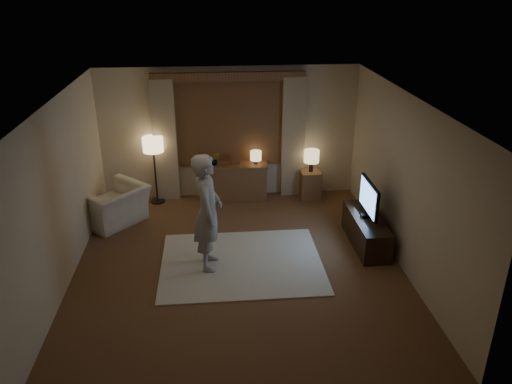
{
  "coord_description": "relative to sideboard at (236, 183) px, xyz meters",
  "views": [
    {
      "loc": [
        -0.34,
        -6.66,
        4.16
      ],
      "look_at": [
        0.33,
        0.6,
        0.97
      ],
      "focal_mm": 35.0,
      "sensor_mm": 36.0,
      "label": 1
    }
  ],
  "objects": [
    {
      "name": "side_table",
      "position": [
        1.5,
        -0.05,
        -0.07
      ],
      "size": [
        0.4,
        0.4,
        0.56
      ],
      "primitive_type": "cube",
      "color": "brown",
      "rests_on": "floor"
    },
    {
      "name": "tv_stand",
      "position": [
        2.05,
        -2.03,
        -0.1
      ],
      "size": [
        0.45,
        1.4,
        0.5
      ],
      "primitive_type": "cube",
      "color": "black",
      "rests_on": "floor"
    },
    {
      "name": "floor_lamp",
      "position": [
        -1.56,
        0.0,
        0.78
      ],
      "size": [
        0.39,
        0.39,
        1.34
      ],
      "color": "black",
      "rests_on": "floor"
    },
    {
      "name": "table_lamp_sideboard",
      "position": [
        0.4,
        0.0,
        0.55
      ],
      "size": [
        0.22,
        0.22,
        0.3
      ],
      "color": "black",
      "rests_on": "sideboard"
    },
    {
      "name": "tv",
      "position": [
        2.05,
        -2.03,
        0.49
      ],
      "size": [
        0.21,
        0.86,
        0.62
      ],
      "color": "black",
      "rests_on": "tv_stand"
    },
    {
      "name": "person",
      "position": [
        -0.54,
        -2.49,
        0.58
      ],
      "size": [
        0.47,
        0.68,
        1.82
      ],
      "primitive_type": "imported",
      "rotation": [
        0.0,
        0.0,
        1.52
      ],
      "color": "#ABA79E",
      "rests_on": "rug"
    },
    {
      "name": "sideboard",
      "position": [
        0.0,
        0.0,
        0.0
      ],
      "size": [
        1.2,
        0.4,
        0.7
      ],
      "primitive_type": "cube",
      "color": "brown",
      "rests_on": "floor"
    },
    {
      "name": "plant",
      "position": [
        -0.4,
        0.0,
        0.5
      ],
      "size": [
        0.17,
        0.13,
        0.3
      ],
      "primitive_type": "imported",
      "color": "#999999",
      "rests_on": "sideboard"
    },
    {
      "name": "room",
      "position": [
        -0.1,
        -2.0,
        0.98
      ],
      "size": [
        5.04,
        5.54,
        2.64
      ],
      "color": "brown",
      "rests_on": "ground"
    },
    {
      "name": "picture_frame",
      "position": [
        0.0,
        0.0,
        0.45
      ],
      "size": [
        0.16,
        0.02,
        0.2
      ],
      "primitive_type": "cube",
      "color": "brown",
      "rests_on": "sideboard"
    },
    {
      "name": "armchair",
      "position": [
        -2.25,
        -0.85,
        -0.0
      ],
      "size": [
        1.41,
        1.41,
        0.69
      ],
      "primitive_type": "imported",
      "rotation": [
        0.0,
        0.0,
        -2.31
      ],
      "color": "beige",
      "rests_on": "floor"
    },
    {
      "name": "rug",
      "position": [
        -0.05,
        -2.45,
        -0.34
      ],
      "size": [
        2.5,
        2.0,
        0.02
      ],
      "primitive_type": "cube",
      "color": "beige",
      "rests_on": "floor"
    },
    {
      "name": "table_lamp_side",
      "position": [
        1.5,
        -0.05,
        0.52
      ],
      "size": [
        0.3,
        0.3,
        0.44
      ],
      "color": "black",
      "rests_on": "side_table"
    }
  ]
}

